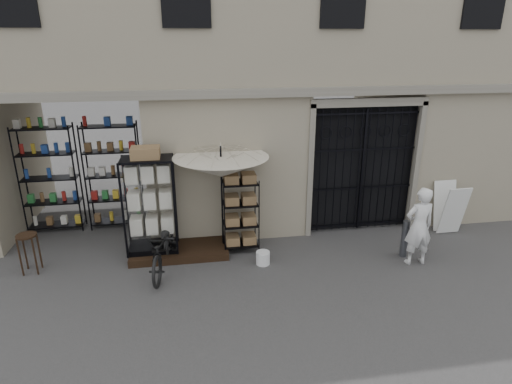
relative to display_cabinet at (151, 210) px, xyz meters
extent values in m
plane|color=black|center=(2.92, -1.57, -1.03)|extent=(80.00, 80.00, 0.00)
cube|color=gray|center=(2.92, 2.43, 3.47)|extent=(14.00, 4.00, 9.00)
cube|color=black|center=(-1.58, 1.23, 0.47)|extent=(3.00, 1.70, 3.00)
cube|color=black|center=(-1.63, 1.73, 0.22)|extent=(2.70, 0.50, 2.50)
cube|color=black|center=(4.67, 0.71, 0.47)|extent=(2.50, 0.06, 3.00)
cube|color=black|center=(4.67, 0.55, 0.42)|extent=(0.05, 0.05, 2.80)
cube|color=black|center=(0.52, -0.02, -0.95)|extent=(2.00, 0.90, 0.15)
cube|color=black|center=(0.00, 0.01, -0.82)|extent=(0.98, 0.60, 0.11)
cube|color=silver|center=(0.00, -0.29, 0.10)|extent=(0.91, 0.02, 1.82)
cube|color=silver|center=(0.00, 0.01, -0.01)|extent=(0.83, 0.44, 1.52)
cube|color=olive|center=(0.00, 0.01, 1.13)|extent=(0.54, 0.41, 0.22)
cube|color=black|center=(1.81, -0.01, -0.22)|extent=(0.81, 0.66, 1.61)
cube|color=olive|center=(1.81, -0.01, -0.27)|extent=(0.69, 0.54, 1.21)
cylinder|color=black|center=(1.44, 0.03, 0.11)|extent=(0.04, 0.04, 2.28)
imported|color=beige|center=(1.44, 0.03, 0.94)|extent=(1.97, 2.00, 1.53)
cylinder|color=silver|center=(2.17, -0.70, -0.90)|extent=(0.34, 0.34, 0.27)
imported|color=black|center=(0.24, -0.63, -1.03)|extent=(0.76, 1.02, 1.78)
cylinder|color=black|center=(-2.29, -0.27, -0.26)|extent=(0.46, 0.46, 0.04)
cube|color=black|center=(-2.29, -0.27, -0.64)|extent=(0.35, 0.35, 0.77)
cylinder|color=#53555D|center=(5.10, -0.85, -0.63)|extent=(0.16, 0.16, 0.79)
imported|color=silver|center=(5.20, -1.15, -1.03)|extent=(0.63, 1.62, 0.38)
cube|color=silver|center=(6.67, -0.10, -0.43)|extent=(0.55, 0.28, 1.16)
cube|color=silver|center=(6.66, 0.26, -0.43)|extent=(0.55, 0.28, 1.16)
camera|label=1|loc=(0.80, -8.18, 3.24)|focal=30.00mm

